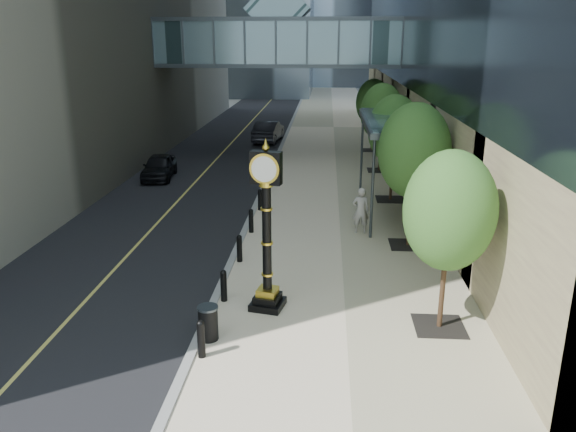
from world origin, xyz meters
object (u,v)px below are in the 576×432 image
Objects in this scene: pedestrian at (361,210)px; car_near at (159,166)px; trash_bin at (208,324)px; car_far at (268,131)px; street_clock at (267,240)px.

pedestrian is 0.48× the size of car_near.
trash_bin is 10.06m from pedestrian.
car_far is (5.06, 12.52, 0.11)m from car_near.
trash_bin is (-1.38, -1.97, -1.70)m from street_clock.
car_far reaches higher than car_near.
pedestrian reaches higher than trash_bin.
street_clock is 1.02× the size of car_far.
car_far is at bearing -76.35° from pedestrian.
car_near is (-11.07, 8.97, -0.32)m from pedestrian.
pedestrian is at bearing 78.10° from street_clock.
car_near is (-6.56, 17.95, 0.20)m from trash_bin.
pedestrian is (4.51, 8.98, 0.52)m from trash_bin.
pedestrian reaches higher than car_far.
car_near reaches higher than trash_bin.
pedestrian is 14.25m from car_near.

